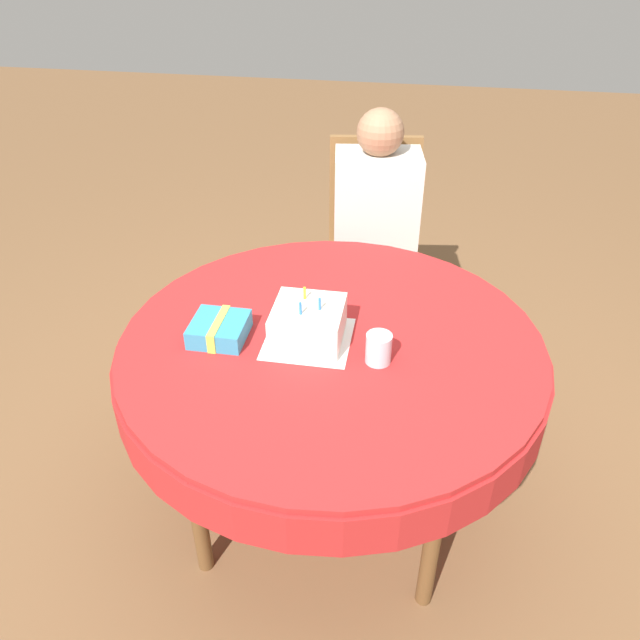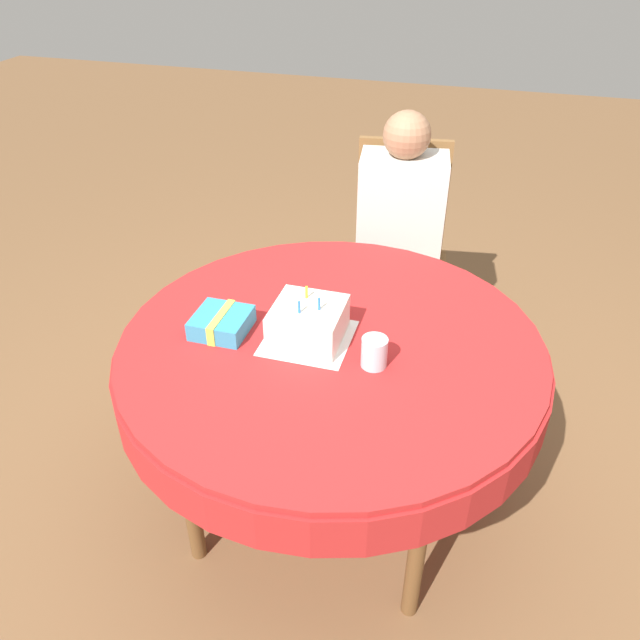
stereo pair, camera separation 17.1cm
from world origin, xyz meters
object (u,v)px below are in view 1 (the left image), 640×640
(drinking_glass, at_px, (379,348))
(person, at_px, (376,221))
(chair, at_px, (373,246))
(gift_box, at_px, (219,329))
(birthday_cake, at_px, (308,323))

(drinking_glass, bearing_deg, person, 95.74)
(person, distance_m, drinking_glass, 0.98)
(chair, bearing_deg, gift_box, -117.42)
(drinking_glass, distance_m, gift_box, 0.48)
(birthday_cake, distance_m, drinking_glass, 0.23)
(birthday_cake, distance_m, gift_box, 0.27)
(person, height_order, gift_box, person)
(birthday_cake, xyz_separation_m, gift_box, (-0.26, -0.03, -0.03))
(chair, relative_size, gift_box, 5.76)
(gift_box, bearing_deg, person, 67.94)
(drinking_glass, xyz_separation_m, gift_box, (-0.48, 0.04, -0.02))
(chair, xyz_separation_m, birthday_cake, (-0.10, -1.01, 0.25))
(chair, bearing_deg, person, -90.00)
(chair, distance_m, birthday_cake, 1.04)
(person, distance_m, birthday_cake, 0.92)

